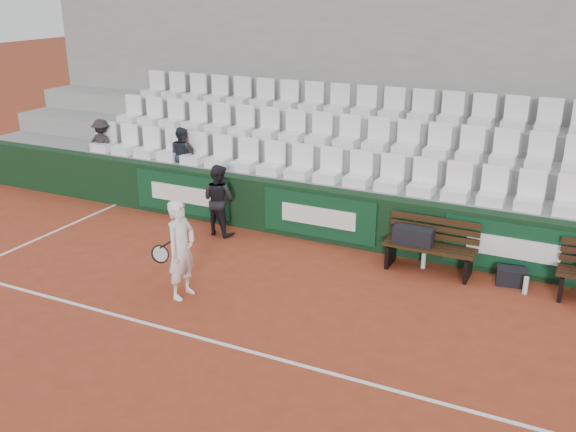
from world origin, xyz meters
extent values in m
plane|color=#9A3B22|center=(0.00, 0.00, 0.00)|extent=(80.00, 80.00, 0.00)
cube|color=white|center=(0.00, 0.00, 0.00)|extent=(18.00, 0.06, 0.01)
cube|color=black|center=(0.00, 4.00, 0.50)|extent=(18.00, 0.30, 1.00)
cube|color=#0C381E|center=(-3.20, 3.83, 0.52)|extent=(2.20, 0.04, 0.82)
cube|color=#0C381E|center=(-0.20, 3.83, 0.52)|extent=(2.20, 0.04, 0.82)
cube|color=#0C381E|center=(3.20, 3.83, 0.52)|extent=(2.20, 0.04, 0.82)
cube|color=gray|center=(0.00, 4.62, 0.50)|extent=(18.00, 0.95, 1.00)
cube|color=gray|center=(0.00, 5.58, 0.72)|extent=(18.00, 0.95, 1.45)
cube|color=gray|center=(0.00, 6.53, 0.95)|extent=(18.00, 0.95, 1.90)
cube|color=gray|center=(0.00, 7.15, 2.20)|extent=(18.00, 0.30, 4.40)
cube|color=white|center=(0.00, 4.45, 1.31)|extent=(11.90, 0.44, 0.63)
cube|color=white|center=(0.00, 5.40, 1.77)|extent=(11.90, 0.44, 0.63)
cube|color=silver|center=(0.00, 6.35, 2.21)|extent=(11.90, 0.44, 0.63)
cube|color=#331E0F|center=(1.95, 3.47, 0.23)|extent=(1.50, 0.56, 0.45)
cube|color=black|center=(1.66, 3.47, 0.59)|extent=(0.66, 0.28, 0.28)
cube|color=black|center=(3.26, 3.56, 0.14)|extent=(0.50, 0.35, 0.28)
cylinder|color=silver|center=(1.84, 3.57, 0.14)|extent=(0.08, 0.08, 0.28)
cylinder|color=silver|center=(3.50, 3.32, 0.14)|extent=(0.08, 0.08, 0.28)
imported|color=white|center=(-1.20, 0.95, 0.77)|extent=(0.41, 0.58, 1.53)
torus|color=black|center=(-1.60, 0.95, 0.62)|extent=(0.19, 0.30, 0.26)
cylinder|color=black|center=(-1.47, 0.95, 0.81)|extent=(0.26, 0.03, 0.20)
imported|color=black|center=(-2.08, 3.41, 0.68)|extent=(0.73, 0.61, 1.37)
imported|color=black|center=(-5.78, 4.50, 1.57)|extent=(0.77, 0.48, 1.14)
imported|color=#352F2A|center=(-3.56, 4.50, 1.54)|extent=(0.67, 0.37, 1.09)
imported|color=#1F232E|center=(-3.62, 4.50, 1.58)|extent=(0.67, 0.59, 1.16)
camera|label=1|loc=(4.11, -6.30, 4.52)|focal=40.00mm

